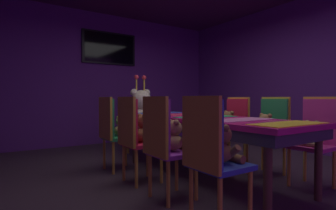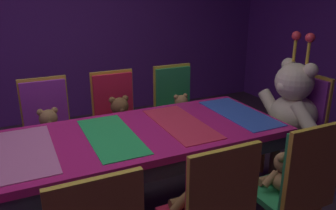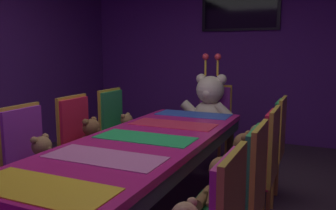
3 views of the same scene
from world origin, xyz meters
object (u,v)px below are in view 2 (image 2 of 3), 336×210
at_px(teddy_left_2, 120,117).
at_px(throne_chair, 303,116).
at_px(teddy_left_1, 50,129).
at_px(chair_left_3, 175,103).
at_px(chair_right_2, 214,209).
at_px(teddy_right_3, 283,174).
at_px(chair_left_2, 116,112).
at_px(king_teddy_bear, 291,103).
at_px(teddy_right_2, 200,195).
at_px(banquet_table, 112,147).
at_px(teddy_left_3, 181,109).
at_px(chair_right_3, 300,181).
at_px(chair_left_1, 47,122).

bearing_deg(teddy_left_2, throne_chair, 65.42).
relative_size(teddy_left_1, chair_left_3, 0.33).
bearing_deg(chair_right_2, teddy_right_3, -76.22).
bearing_deg(chair_left_2, teddy_left_2, 0.00).
distance_m(chair_left_3, king_teddy_bear, 1.13).
distance_m(teddy_left_2, throne_chair, 1.69).
relative_size(teddy_right_2, king_teddy_bear, 0.38).
bearing_deg(teddy_right_2, chair_left_2, 0.89).
xyz_separation_m(teddy_right_2, throne_chair, (-0.69, 1.51, -0.00)).
xyz_separation_m(chair_left_3, king_teddy_bear, (0.85, 0.73, 0.15)).
relative_size(chair_right_2, teddy_right_3, 3.43).
distance_m(teddy_left_1, teddy_left_2, 0.62).
distance_m(chair_left_2, king_teddy_bear, 1.62).
bearing_deg(teddy_right_3, king_teddy_bear, -46.30).
relative_size(banquet_table, teddy_left_3, 8.94).
relative_size(chair_left_3, teddy_left_3, 3.45).
distance_m(teddy_left_3, chair_right_3, 1.54).
xyz_separation_m(teddy_left_2, king_teddy_bear, (0.70, 1.37, 0.15)).
bearing_deg(teddy_left_1, teddy_left_3, 90.00).
relative_size(teddy_right_2, teddy_right_3, 1.21).
xyz_separation_m(teddy_left_1, teddy_right_3, (1.39, 1.27, -0.02)).
bearing_deg(banquet_table, teddy_right_3, 53.73).
bearing_deg(teddy_left_2, banquet_table, -21.91).
distance_m(teddy_left_2, chair_right_2, 1.54).
relative_size(teddy_left_2, throne_chair, 0.36).
xyz_separation_m(banquet_table, throne_chair, (0.00, 1.82, -0.06)).
bearing_deg(king_teddy_bear, teddy_left_1, -19.61).
height_order(chair_left_1, teddy_right_2, chair_left_1).
distance_m(chair_right_2, teddy_right_3, 0.65).
bearing_deg(chair_left_2, teddy_left_3, 77.46).
bearing_deg(teddy_right_2, banquet_table, 23.93).
xyz_separation_m(chair_left_1, chair_right_3, (1.68, 1.27, 0.00)).
bearing_deg(chair_right_3, teddy_right_3, -0.00).
bearing_deg(chair_right_2, king_teddy_bear, -58.03).
distance_m(teddy_right_2, chair_right_3, 0.64).
bearing_deg(chair_left_2, teddy_right_2, 0.89).
distance_m(throne_chair, king_teddy_bear, 0.23).
xyz_separation_m(teddy_left_2, teddy_right_2, (1.39, 0.02, -0.00)).
xyz_separation_m(chair_right_3, teddy_right_3, (-0.14, 0.00, -0.02)).
bearing_deg(chair_left_2, banquet_table, -18.40).
bearing_deg(teddy_left_1, king_teddy_bear, 70.39).
distance_m(teddy_left_2, chair_left_3, 0.65).
distance_m(chair_left_3, teddy_right_2, 1.66).
xyz_separation_m(banquet_table, teddy_left_1, (-0.71, -0.34, -0.07)).
xyz_separation_m(teddy_left_3, teddy_right_3, (1.39, 0.01, 0.00)).
bearing_deg(teddy_right_2, teddy_left_2, 0.99).
distance_m(chair_left_1, chair_right_3, 2.11).
xyz_separation_m(chair_right_3, throne_chair, (-0.83, 0.89, 0.00)).
relative_size(teddy_right_3, king_teddy_bear, 0.31).
xyz_separation_m(teddy_left_1, chair_right_3, (1.54, 1.27, 0.01)).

